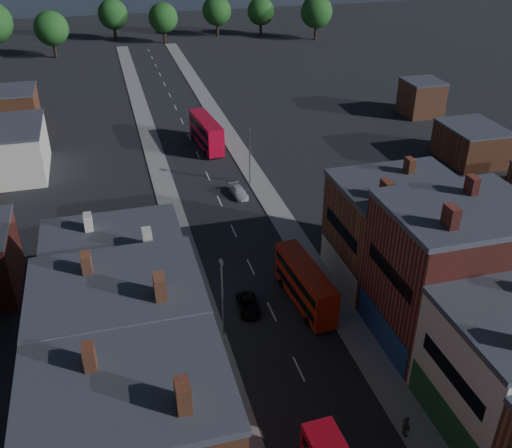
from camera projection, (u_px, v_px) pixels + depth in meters
pavement_west at (177, 230)px, 68.72m from camera, size 3.00×200.00×0.12m
pavement_east at (280, 216)px, 71.69m from camera, size 3.00×200.00×0.12m
lamp_post_2 at (222, 293)px, 49.98m from camera, size 0.25×0.70×8.12m
lamp_post_3 at (250, 153)px, 77.43m from camera, size 0.25×0.70×8.12m
bus_1 at (305, 284)px, 55.26m from camera, size 3.15×10.17×4.33m
bus_2 at (206, 132)px, 90.12m from camera, size 3.60×11.22×4.76m
car_2 at (248, 305)px, 55.25m from camera, size 2.25×4.26×1.14m
car_3 at (239, 192)px, 76.25m from camera, size 2.09×4.37×1.23m
ped_3 at (406, 426)px, 41.94m from camera, size 0.55×1.13×1.90m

